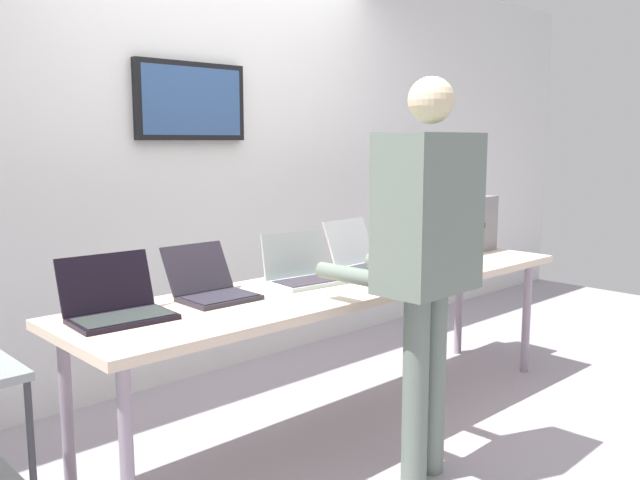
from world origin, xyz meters
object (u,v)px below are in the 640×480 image
Objects in this scene: laptop_station_0 at (116,305)px; laptop_station_1 at (211,286)px; laptop_station_3 at (365,258)px; laptop_station_4 at (424,249)px; workbench at (346,290)px; person at (426,242)px; equipment_box at (461,223)px; laptop_station_2 at (303,271)px.

laptop_station_1 is (0.47, 0.03, -0.00)m from laptop_station_0.
laptop_station_3 reaches higher than laptop_station_0.
laptop_station_0 is 1.04× the size of laptop_station_4.
workbench is at bearing -152.81° from laptop_station_3.
person is at bearing -121.19° from laptop_station_3.
laptop_station_1 is (-0.71, 0.15, 0.10)m from workbench.
laptop_station_0 is at bearing 143.49° from person.
laptop_station_0 reaches higher than laptop_station_4.
laptop_station_2 is (-1.39, -0.04, -0.12)m from equipment_box.
equipment_box is at bearing 0.50° from laptop_station_3.
equipment_box reaches higher than workbench.
workbench is at bearing -5.88° from laptop_station_0.
laptop_station_1 is 1.00m from laptop_station_3.
laptop_station_1 is at bearing -179.95° from laptop_station_3.
person is at bearing -105.32° from workbench.
equipment_box is at bearing 29.59° from person.
laptop_station_0 is (-2.38, -0.04, -0.12)m from equipment_box.
equipment_box is 1.92m from laptop_station_1.
laptop_station_0 is at bearing -179.51° from laptop_station_4.
laptop_station_0 is 0.99m from laptop_station_2.
laptop_station_2 is 0.48m from laptop_station_3.
laptop_station_1 is at bearing 124.68° from person.
laptop_station_0 reaches higher than laptop_station_1.
laptop_station_2 is (0.52, -0.03, 0.00)m from laptop_station_1.
person is (-0.47, -0.77, 0.22)m from laptop_station_3.
equipment_box is 0.96× the size of laptop_station_3.
laptop_station_3 is at bearing 4.23° from laptop_station_2.
laptop_station_0 is 0.47m from laptop_station_1.
equipment_box is at bearing 0.26° from laptop_station_1.
equipment_box is (1.21, 0.16, 0.22)m from workbench.
laptop_station_1 is 0.91× the size of laptop_station_2.
workbench is at bearing -32.70° from laptop_station_2.
workbench is 7.55× the size of laptop_station_3.
laptop_station_3 is (0.30, 0.15, 0.11)m from workbench.
workbench is at bearing 74.68° from person.
workbench is 1.18m from laptop_station_0.
laptop_station_3 is (-0.91, -0.01, -0.11)m from equipment_box.
person is (-1.38, -0.78, 0.11)m from equipment_box.
laptop_station_2 reaches higher than laptop_station_1.
laptop_station_1 is at bearing -179.74° from equipment_box.
laptop_station_4 is at bearing 1.15° from laptop_station_2.
person reaches higher than laptop_station_4.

